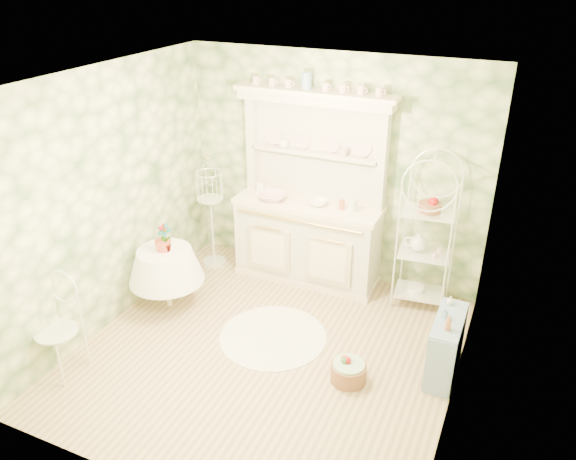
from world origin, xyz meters
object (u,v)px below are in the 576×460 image
at_px(bakers_rack, 427,229).
at_px(floor_basket, 349,370).
at_px(round_table, 167,277).
at_px(side_shelf, 446,346).
at_px(cafe_chair, 57,337).
at_px(kitchen_dresser, 308,192).
at_px(birdcage_stand, 211,215).

bearing_deg(bakers_rack, floor_basket, -107.56).
height_order(bakers_rack, round_table, bakers_rack).
relative_size(side_shelf, cafe_chair, 0.92).
distance_m(side_shelf, floor_basket, 0.94).
bearing_deg(cafe_chair, round_table, 75.12).
bearing_deg(round_table, kitchen_dresser, 45.67).
distance_m(bakers_rack, floor_basket, 1.81).
xyz_separation_m(bakers_rack, cafe_chair, (-2.88, -2.56, -0.56)).
bearing_deg(cafe_chair, floor_basket, 18.06).
bearing_deg(birdcage_stand, bakers_rack, 3.37).
relative_size(round_table, cafe_chair, 0.96).
xyz_separation_m(bakers_rack, floor_basket, (-0.32, -1.58, -0.83)).
bearing_deg(round_table, birdcage_stand, 91.93).
distance_m(side_shelf, cafe_chair, 3.66).
bearing_deg(kitchen_dresser, round_table, -134.33).
bearing_deg(bakers_rack, side_shelf, -72.79).
relative_size(side_shelf, round_table, 0.96).
relative_size(cafe_chair, floor_basket, 2.04).
bearing_deg(kitchen_dresser, side_shelf, -30.62).
xyz_separation_m(side_shelf, cafe_chair, (-3.35, -1.47, 0.08)).
bearing_deg(kitchen_dresser, floor_basket, -55.87).
xyz_separation_m(kitchen_dresser, bakers_rack, (1.40, -0.02, -0.19)).
distance_m(bakers_rack, round_table, 2.92).
bearing_deg(side_shelf, birdcage_stand, 160.30).
bearing_deg(birdcage_stand, side_shelf, -16.80).
distance_m(round_table, birdcage_stand, 1.10).
xyz_separation_m(cafe_chair, birdcage_stand, (0.25, 2.41, 0.30)).
bearing_deg(cafe_chair, birdcage_stand, 81.09).
distance_m(round_table, floor_basket, 2.32).
relative_size(side_shelf, birdcage_stand, 0.52).
bearing_deg(floor_basket, round_table, 170.82).
distance_m(bakers_rack, birdcage_stand, 2.65).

